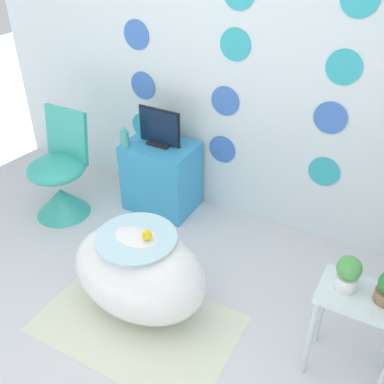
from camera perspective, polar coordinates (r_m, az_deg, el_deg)
name	(u,v)px	position (r m, az deg, el deg)	size (l,w,h in m)	color
wall_back_dotted	(232,50)	(3.24, 5.15, 17.47)	(4.26, 0.05, 2.60)	white
rug	(138,324)	(2.87, -6.90, -16.27)	(1.19, 0.76, 0.01)	silver
bathtub	(139,272)	(2.76, -6.70, -10.09)	(0.86, 0.57, 0.59)	white
rubber_duck	(147,235)	(2.51, -5.76, -5.42)	(0.06, 0.06, 0.07)	yellow
chair	(60,184)	(3.72, -16.42, 1.03)	(0.46, 0.46, 0.85)	#38B2A3
tv_cabinet	(161,176)	(3.64, -3.90, 2.03)	(0.54, 0.41, 0.58)	#389ED6
tv	(159,129)	(3.44, -4.15, 7.98)	(0.35, 0.12, 0.29)	black
vase	(125,138)	(3.48, -8.56, 6.76)	(0.07, 0.07, 0.15)	#51B2AD
side_table	(358,315)	(2.47, 20.37, -14.41)	(0.43, 0.29, 0.57)	silver
potted_plant_left	(348,273)	(2.32, 19.22, -9.66)	(0.12, 0.12, 0.19)	white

